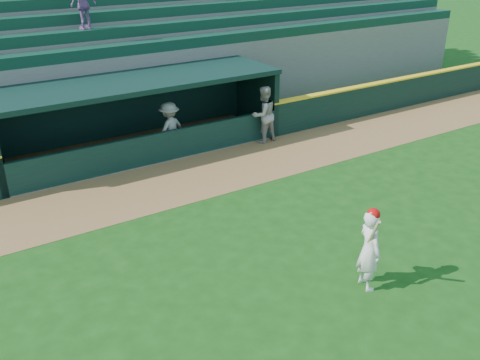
{
  "coord_description": "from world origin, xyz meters",
  "views": [
    {
      "loc": [
        -6.25,
        -8.18,
        6.66
      ],
      "look_at": [
        0.0,
        1.6,
        1.3
      ],
      "focal_mm": 40.0,
      "sensor_mm": 36.0,
      "label": 1
    }
  ],
  "objects": [
    {
      "name": "dugout",
      "position": [
        0.0,
        8.0,
        1.36
      ],
      "size": [
        9.4,
        2.8,
        2.46
      ],
      "color": "slate",
      "rests_on": "ground"
    },
    {
      "name": "stands",
      "position": [
        0.0,
        12.58,
        2.4
      ],
      "size": [
        34.5,
        6.25,
        7.56
      ],
      "color": "slate",
      "rests_on": "ground"
    },
    {
      "name": "warning_track",
      "position": [
        0.0,
        4.9,
        0.01
      ],
      "size": [
        40.0,
        3.0,
        0.01
      ],
      "primitive_type": "cube",
      "color": "brown",
      "rests_on": "ground"
    },
    {
      "name": "dugout_player_inside",
      "position": [
        0.68,
        6.91,
        0.89
      ],
      "size": [
        1.31,
        1.02,
        1.79
      ],
      "primitive_type": "imported",
      "rotation": [
        0.0,
        0.0,
        3.49
      ],
      "color": "#969591",
      "rests_on": "ground"
    },
    {
      "name": "batter_at_plate",
      "position": [
        0.87,
        -1.86,
        0.91
      ],
      "size": [
        0.6,
        0.81,
        1.84
      ],
      "color": "white",
      "rests_on": "ground"
    },
    {
      "name": "ground",
      "position": [
        0.0,
        0.0,
        0.0
      ],
      "size": [
        120.0,
        120.0,
        0.0
      ],
      "primitive_type": "plane",
      "color": "#144310",
      "rests_on": "ground"
    },
    {
      "name": "wall_stripe_right",
      "position": [
        12.25,
        6.55,
        1.23
      ],
      "size": [
        15.5,
        0.32,
        0.06
      ],
      "primitive_type": "cube",
      "color": "yellow",
      "rests_on": "field_wall_right"
    },
    {
      "name": "dugout_player_front",
      "position": [
        3.95,
        6.28,
        0.99
      ],
      "size": [
        1.02,
        0.83,
        1.98
      ],
      "primitive_type": "imported",
      "rotation": [
        0.0,
        0.0,
        3.23
      ],
      "color": "#9B9B96",
      "rests_on": "ground"
    },
    {
      "name": "field_wall_right",
      "position": [
        12.25,
        6.55,
        0.6
      ],
      "size": [
        15.5,
        0.3,
        1.2
      ],
      "primitive_type": "cube",
      "color": "black",
      "rests_on": "ground"
    }
  ]
}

